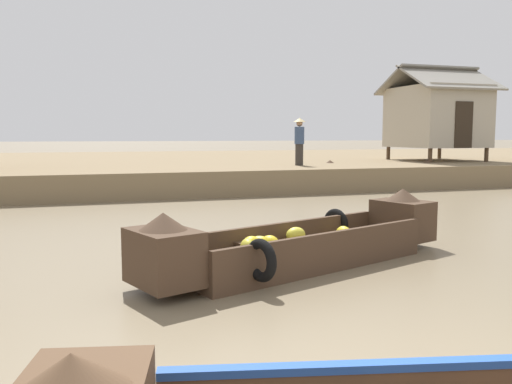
# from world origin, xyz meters

# --- Properties ---
(ground_plane) EXTENTS (300.00, 300.00, 0.00)m
(ground_plane) POSITION_xyz_m (0.00, 10.00, 0.00)
(ground_plane) COLOR #7A6B51
(riverbank_strip) EXTENTS (160.00, 20.00, 0.78)m
(riverbank_strip) POSITION_xyz_m (0.00, 22.46, 0.39)
(riverbank_strip) COLOR #7F6B4C
(riverbank_strip) RESTS_ON ground
(banana_boat) EXTENTS (5.10, 2.62, 0.96)m
(banana_boat) POSITION_xyz_m (0.57, 4.16, 0.35)
(banana_boat) COLOR #473323
(banana_boat) RESTS_ON ground
(fishing_skiff_distant) EXTENTS (4.44, 2.08, 0.89)m
(fishing_skiff_distant) POSITION_xyz_m (8.41, 15.39, 0.33)
(fishing_skiff_distant) COLOR #473323
(fishing_skiff_distant) RESTS_ON ground
(stilt_house_mid_right) EXTENTS (3.75, 3.88, 3.91)m
(stilt_house_mid_right) POSITION_xyz_m (11.69, 16.40, 2.66)
(stilt_house_mid_right) COLOR #4C3826
(stilt_house_mid_right) RESTS_ON riverbank_strip
(vendor_person) EXTENTS (0.44, 0.44, 1.66)m
(vendor_person) POSITION_xyz_m (4.85, 14.75, 1.71)
(vendor_person) COLOR #332D28
(vendor_person) RESTS_ON riverbank_strip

